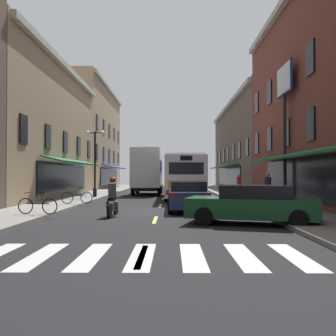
{
  "coord_description": "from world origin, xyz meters",
  "views": [
    {
      "loc": [
        0.65,
        -18.15,
        1.77
      ],
      "look_at": [
        0.39,
        7.26,
        2.2
      ],
      "focal_mm": 40.23,
      "sensor_mm": 36.0,
      "label": 1
    }
  ],
  "objects_px": {
    "sedan_mid": "(188,196)",
    "pedestrian_far": "(268,188)",
    "bicycle_near": "(77,197)",
    "box_truck": "(148,172)",
    "sedan_far": "(152,184)",
    "billboard_sign": "(285,98)",
    "sedan_near": "(253,204)",
    "motorcycle_rider": "(113,200)",
    "bicycle_mid": "(38,205)",
    "transit_bus": "(183,176)",
    "street_lamp_twin": "(95,160)",
    "pedestrian_mid": "(239,183)"
  },
  "relations": [
    {
      "from": "sedan_mid",
      "to": "pedestrian_far",
      "type": "xyz_separation_m",
      "value": [
        4.41,
        2.0,
        0.3
      ]
    },
    {
      "from": "bicycle_near",
      "to": "box_truck",
      "type": "bearing_deg",
      "value": 75.31
    },
    {
      "from": "sedan_mid",
      "to": "sedan_far",
      "type": "xyz_separation_m",
      "value": [
        -3.11,
        25.47,
        -0.05
      ]
    },
    {
      "from": "box_truck",
      "to": "billboard_sign",
      "type": "bearing_deg",
      "value": -53.57
    },
    {
      "from": "sedan_near",
      "to": "motorcycle_rider",
      "type": "distance_m",
      "value": 5.88
    },
    {
      "from": "bicycle_mid",
      "to": "pedestrian_far",
      "type": "height_order",
      "value": "pedestrian_far"
    },
    {
      "from": "sedan_near",
      "to": "pedestrian_far",
      "type": "distance_m",
      "value": 7.35
    },
    {
      "from": "transit_bus",
      "to": "bicycle_mid",
      "type": "relative_size",
      "value": 6.74
    },
    {
      "from": "transit_bus",
      "to": "bicycle_mid",
      "type": "distance_m",
      "value": 13.99
    },
    {
      "from": "sedan_near",
      "to": "sedan_far",
      "type": "height_order",
      "value": "sedan_near"
    },
    {
      "from": "bicycle_mid",
      "to": "street_lamp_twin",
      "type": "height_order",
      "value": "street_lamp_twin"
    },
    {
      "from": "box_truck",
      "to": "sedan_near",
      "type": "relative_size",
      "value": 1.39
    },
    {
      "from": "billboard_sign",
      "to": "pedestrian_mid",
      "type": "height_order",
      "value": "billboard_sign"
    },
    {
      "from": "billboard_sign",
      "to": "bicycle_mid",
      "type": "xyz_separation_m",
      "value": [
        -11.89,
        -5.98,
        -5.59
      ]
    },
    {
      "from": "bicycle_mid",
      "to": "pedestrian_far",
      "type": "xyz_separation_m",
      "value": [
        10.67,
        4.98,
        0.54
      ]
    },
    {
      "from": "pedestrian_far",
      "to": "billboard_sign",
      "type": "bearing_deg",
      "value": 111.42
    },
    {
      "from": "sedan_mid",
      "to": "bicycle_mid",
      "type": "relative_size",
      "value": 2.76
    },
    {
      "from": "box_truck",
      "to": "pedestrian_far",
      "type": "bearing_deg",
      "value": -59.79
    },
    {
      "from": "sedan_far",
      "to": "bicycle_mid",
      "type": "distance_m",
      "value": 28.63
    },
    {
      "from": "billboard_sign",
      "to": "sedan_mid",
      "type": "relative_size",
      "value": 1.68
    },
    {
      "from": "billboard_sign",
      "to": "pedestrian_mid",
      "type": "distance_m",
      "value": 12.79
    },
    {
      "from": "transit_bus",
      "to": "pedestrian_mid",
      "type": "bearing_deg",
      "value": 45.99
    },
    {
      "from": "sedan_mid",
      "to": "sedan_near",
      "type": "bearing_deg",
      "value": -67.11
    },
    {
      "from": "billboard_sign",
      "to": "sedan_far",
      "type": "relative_size",
      "value": 1.77
    },
    {
      "from": "bicycle_near",
      "to": "bicycle_mid",
      "type": "height_order",
      "value": "same"
    },
    {
      "from": "bicycle_near",
      "to": "bicycle_mid",
      "type": "relative_size",
      "value": 1.0
    },
    {
      "from": "bicycle_mid",
      "to": "pedestrian_far",
      "type": "distance_m",
      "value": 11.79
    },
    {
      "from": "sedan_far",
      "to": "bicycle_near",
      "type": "height_order",
      "value": "sedan_far"
    },
    {
      "from": "pedestrian_mid",
      "to": "pedestrian_far",
      "type": "distance_m",
      "value": 12.74
    },
    {
      "from": "sedan_far",
      "to": "street_lamp_twin",
      "type": "height_order",
      "value": "street_lamp_twin"
    },
    {
      "from": "pedestrian_far",
      "to": "sedan_mid",
      "type": "bearing_deg",
      "value": -83.38
    },
    {
      "from": "sedan_far",
      "to": "pedestrian_mid",
      "type": "xyz_separation_m",
      "value": [
        8.22,
        -10.75,
        0.31
      ]
    },
    {
      "from": "billboard_sign",
      "to": "pedestrian_far",
      "type": "relative_size",
      "value": 4.53
    },
    {
      "from": "motorcycle_rider",
      "to": "pedestrian_far",
      "type": "relative_size",
      "value": 1.19
    },
    {
      "from": "motorcycle_rider",
      "to": "pedestrian_far",
      "type": "distance_m",
      "value": 8.92
    },
    {
      "from": "billboard_sign",
      "to": "sedan_far",
      "type": "height_order",
      "value": "billboard_sign"
    },
    {
      "from": "billboard_sign",
      "to": "sedan_near",
      "type": "relative_size",
      "value": 1.64
    },
    {
      "from": "bicycle_mid",
      "to": "sedan_near",
      "type": "bearing_deg",
      "value": -13.38
    },
    {
      "from": "box_truck",
      "to": "bicycle_mid",
      "type": "relative_size",
      "value": 3.92
    },
    {
      "from": "sedan_far",
      "to": "bicycle_mid",
      "type": "relative_size",
      "value": 2.61
    },
    {
      "from": "street_lamp_twin",
      "to": "sedan_near",
      "type": "bearing_deg",
      "value": -58.8
    },
    {
      "from": "motorcycle_rider",
      "to": "pedestrian_far",
      "type": "xyz_separation_m",
      "value": [
        7.67,
        4.54,
        0.33
      ]
    },
    {
      "from": "billboard_sign",
      "to": "transit_bus",
      "type": "distance_m",
      "value": 9.65
    },
    {
      "from": "motorcycle_rider",
      "to": "bicycle_mid",
      "type": "xyz_separation_m",
      "value": [
        -3.0,
        -0.44,
        -0.21
      ]
    },
    {
      "from": "transit_bus",
      "to": "box_truck",
      "type": "relative_size",
      "value": 1.72
    },
    {
      "from": "transit_bus",
      "to": "pedestrian_far",
      "type": "xyz_separation_m",
      "value": [
        4.38,
        -7.46,
        -0.59
      ]
    },
    {
      "from": "motorcycle_rider",
      "to": "billboard_sign",
      "type": "bearing_deg",
      "value": 31.93
    },
    {
      "from": "sedan_near",
      "to": "pedestrian_far",
      "type": "height_order",
      "value": "pedestrian_far"
    },
    {
      "from": "sedan_mid",
      "to": "street_lamp_twin",
      "type": "bearing_deg",
      "value": 125.24
    },
    {
      "from": "sedan_near",
      "to": "bicycle_near",
      "type": "bearing_deg",
      "value": 137.28
    }
  ]
}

